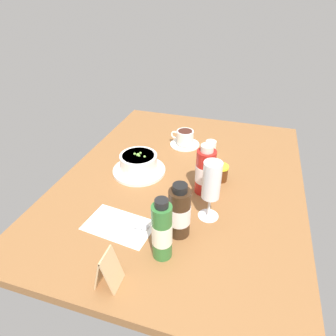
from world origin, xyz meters
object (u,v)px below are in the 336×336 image
(porridge_bowl, at_px, (139,164))
(coffee_cup, at_px, (185,139))
(creamer_jug, at_px, (211,147))
(jam_jar, at_px, (221,173))
(menu_card, at_px, (107,269))
(sauce_bottle_green, at_px, (162,231))
(wine_glass, at_px, (211,183))
(sauce_bottle_brown, at_px, (179,212))
(cutlery_setting, at_px, (120,226))
(sauce_bottle_red, at_px, (205,171))

(porridge_bowl, height_order, coffee_cup, porridge_bowl)
(creamer_jug, distance_m, jam_jar, 0.19)
(porridge_bowl, bearing_deg, menu_card, 13.35)
(porridge_bowl, distance_m, creamer_jug, 0.32)
(porridge_bowl, bearing_deg, sauce_bottle_green, 30.52)
(wine_glass, xyz_separation_m, sauce_bottle_brown, (0.09, -0.07, -0.05))
(porridge_bowl, bearing_deg, wine_glass, 60.63)
(jam_jar, height_order, menu_card, menu_card)
(coffee_cup, bearing_deg, creamer_jug, 72.26)
(jam_jar, bearing_deg, cutlery_setting, -37.29)
(porridge_bowl, xyz_separation_m, creamer_jug, (-0.22, 0.23, -0.01))
(wine_glass, height_order, menu_card, wine_glass)
(wine_glass, bearing_deg, sauce_bottle_red, -162.44)
(creamer_jug, bearing_deg, sauce_bottle_red, 5.32)
(cutlery_setting, relative_size, wine_glass, 1.10)
(cutlery_setting, distance_m, creamer_jug, 0.53)
(sauce_bottle_green, bearing_deg, cutlery_setting, -112.57)
(coffee_cup, bearing_deg, wine_glass, 23.42)
(sauce_bottle_red, bearing_deg, menu_card, -19.08)
(menu_card, bearing_deg, wine_glass, 148.58)
(creamer_jug, bearing_deg, menu_card, -10.01)
(coffee_cup, xyz_separation_m, creamer_jug, (0.04, 0.12, -0.00))
(coffee_cup, relative_size, sauce_bottle_green, 0.70)
(porridge_bowl, relative_size, wine_glass, 1.02)
(jam_jar, relative_size, sauce_bottle_green, 0.32)
(sauce_bottle_red, distance_m, menu_card, 0.44)
(coffee_cup, height_order, sauce_bottle_brown, sauce_bottle_brown)
(wine_glass, relative_size, sauce_bottle_red, 1.08)
(cutlery_setting, xyz_separation_m, creamer_jug, (-0.50, 0.18, 0.03))
(cutlery_setting, height_order, jam_jar, jam_jar)
(porridge_bowl, xyz_separation_m, coffee_cup, (-0.26, 0.11, -0.01))
(coffee_cup, bearing_deg, sauce_bottle_red, 25.61)
(wine_glass, relative_size, menu_card, 1.92)
(coffee_cup, relative_size, sauce_bottle_brown, 0.76)
(cutlery_setting, xyz_separation_m, menu_card, (0.18, 0.06, 0.05))
(wine_glass, height_order, jam_jar, wine_glass)
(sauce_bottle_red, bearing_deg, sauce_bottle_brown, -8.07)
(creamer_jug, distance_m, wine_glass, 0.40)
(coffee_cup, bearing_deg, menu_card, -0.03)
(jam_jar, distance_m, sauce_bottle_brown, 0.31)
(jam_jar, distance_m, menu_card, 0.53)
(jam_jar, height_order, sauce_bottle_red, sauce_bottle_red)
(menu_card, bearing_deg, sauce_bottle_brown, 150.92)
(creamer_jug, height_order, sauce_bottle_green, sauce_bottle_green)
(sauce_bottle_green, bearing_deg, wine_glass, 153.98)
(cutlery_setting, bearing_deg, sauce_bottle_red, 139.94)
(sauce_bottle_brown, height_order, menu_card, sauce_bottle_brown)
(porridge_bowl, distance_m, sauce_bottle_brown, 0.34)
(creamer_jug, relative_size, sauce_bottle_brown, 0.35)
(cutlery_setting, relative_size, sauce_bottle_brown, 1.26)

